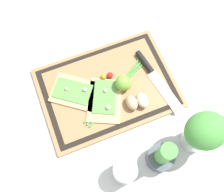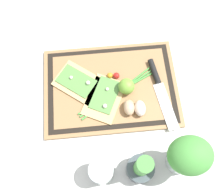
# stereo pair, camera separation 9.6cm
# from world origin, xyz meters

# --- Properties ---
(ground_plane) EXTENTS (6.00, 6.00, 0.00)m
(ground_plane) POSITION_xyz_m (0.00, 0.00, 0.00)
(ground_plane) COLOR silver
(cutting_board) EXTENTS (0.51, 0.36, 0.02)m
(cutting_board) POSITION_xyz_m (0.00, 0.00, 0.01)
(cutting_board) COLOR #997047
(cutting_board) RESTS_ON ground_plane
(pizza_slice_near) EXTENTS (0.21, 0.20, 0.02)m
(pizza_slice_near) POSITION_xyz_m (0.12, -0.03, 0.02)
(pizza_slice_near) COLOR tan
(pizza_slice_near) RESTS_ON cutting_board
(pizza_slice_far) EXTENTS (0.18, 0.21, 0.02)m
(pizza_slice_far) POSITION_xyz_m (0.03, 0.04, 0.02)
(pizza_slice_far) COLOR tan
(pizza_slice_far) RESTS_ON cutting_board
(knife) EXTENTS (0.08, 0.28, 0.02)m
(knife) POSITION_xyz_m (-0.18, 0.00, 0.02)
(knife) COLOR silver
(knife) RESTS_ON cutting_board
(egg_brown) EXTENTS (0.04, 0.06, 0.04)m
(egg_brown) POSITION_xyz_m (-0.06, 0.10, 0.04)
(egg_brown) COLOR tan
(egg_brown) RESTS_ON cutting_board
(egg_pink) EXTENTS (0.04, 0.06, 0.04)m
(egg_pink) POSITION_xyz_m (-0.10, 0.10, 0.04)
(egg_pink) COLOR beige
(egg_pink) RESTS_ON cutting_board
(lime) EXTENTS (0.06, 0.06, 0.06)m
(lime) POSITION_xyz_m (-0.06, 0.02, 0.05)
(lime) COLOR #70A838
(lime) RESTS_ON cutting_board
(cherry_tomato_red) EXTENTS (0.02, 0.02, 0.02)m
(cherry_tomato_red) POSITION_xyz_m (-0.02, -0.04, 0.03)
(cherry_tomato_red) COLOR red
(cherry_tomato_red) RESTS_ON cutting_board
(cherry_tomato_yellow) EXTENTS (0.02, 0.02, 0.02)m
(cherry_tomato_yellow) POSITION_xyz_m (0.00, -0.04, 0.03)
(cherry_tomato_yellow) COLOR orange
(cherry_tomato_yellow) RESTS_ON cutting_board
(scallion_bunch) EXTENTS (0.30, 0.19, 0.01)m
(scallion_bunch) POSITION_xyz_m (-0.02, 0.03, 0.02)
(scallion_bunch) COLOR #47933D
(scallion_bunch) RESTS_ON cutting_board
(herb_pot) EXTENTS (0.09, 0.09, 0.18)m
(herb_pot) POSITION_xyz_m (-0.07, 0.31, 0.06)
(herb_pot) COLOR #3D474C
(herb_pot) RESTS_ON ground_plane
(sauce_jar) EXTENTS (0.08, 0.08, 0.10)m
(sauce_jar) POSITION_xyz_m (0.06, 0.31, 0.04)
(sauce_jar) COLOR silver
(sauce_jar) RESTS_ON ground_plane
(herb_glass) EXTENTS (0.14, 0.12, 0.21)m
(herb_glass) POSITION_xyz_m (-0.21, 0.30, 0.13)
(herb_glass) COLOR silver
(herb_glass) RESTS_ON ground_plane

